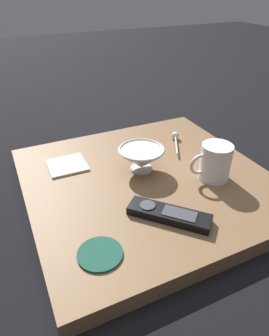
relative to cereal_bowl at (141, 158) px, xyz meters
The scene contains 8 objects.
ground_plane 0.09m from the cereal_bowl, ahead, with size 6.00×6.00×0.00m, color black.
table 0.08m from the cereal_bowl, ahead, with size 0.66×0.67×0.04m.
cereal_bowl is the anchor object (origin of this frame).
coffee_mug 0.21m from the cereal_bowl, 52.80° to the left, with size 0.08×0.12×0.10m.
teaspoon 0.23m from the cereal_bowl, 121.74° to the left, with size 0.13×0.08×0.03m.
tv_remote_near 0.22m from the cereal_bowl, ahead, with size 0.18×0.17×0.02m.
folded_napkin 0.23m from the cereal_bowl, 120.57° to the right, with size 0.11×0.11×0.01m.
drink_coaster 0.34m from the cereal_bowl, 40.66° to the right, with size 0.09×0.09×0.01m.
Camera 1 is at (0.63, -0.34, 0.53)m, focal length 32.42 mm.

